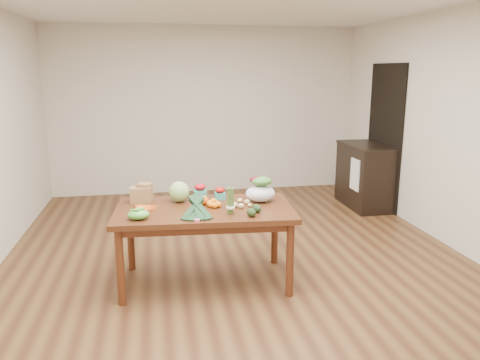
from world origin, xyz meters
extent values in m
plane|color=brown|center=(0.00, 0.00, 0.00)|extent=(6.00, 6.00, 0.00)
cube|color=beige|center=(0.00, 3.00, 1.35)|extent=(5.00, 0.02, 2.70)
cube|color=beige|center=(0.00, -3.00, 1.35)|extent=(5.00, 0.02, 2.70)
cube|color=beige|center=(2.50, 0.00, 1.35)|extent=(0.02, 6.00, 2.70)
cube|color=#4B2311|center=(-0.40, -0.51, 0.38)|extent=(1.71, 1.03, 0.75)
cube|color=black|center=(2.48, 1.60, 1.05)|extent=(0.02, 1.00, 2.10)
cube|color=black|center=(2.22, 1.64, 0.47)|extent=(0.52, 1.02, 0.94)
cube|color=white|center=(1.96, 1.40, 0.55)|extent=(0.02, 0.28, 0.45)
sphere|color=#91C16F|center=(-0.62, -0.27, 0.85)|extent=(0.20, 0.20, 0.20)
sphere|color=orange|center=(-0.44, -0.45, 0.79)|extent=(0.09, 0.09, 0.09)
sphere|color=#EB590E|center=(-0.39, -0.42, 0.79)|extent=(0.09, 0.09, 0.09)
sphere|color=orange|center=(-0.34, -0.50, 0.78)|extent=(0.07, 0.07, 0.07)
ellipsoid|color=#4E9733|center=(-1.00, -0.76, 0.79)|extent=(0.19, 0.14, 0.09)
ellipsoid|color=tan|center=(-0.11, -0.56, 0.77)|extent=(0.06, 0.05, 0.05)
ellipsoid|color=tan|center=(-0.07, -0.60, 0.77)|extent=(0.06, 0.05, 0.05)
ellipsoid|color=tan|center=(0.01, -0.48, 0.77)|extent=(0.06, 0.05, 0.05)
ellipsoid|color=#DDCC7F|center=(-0.04, -0.41, 0.77)|extent=(0.05, 0.05, 0.05)
ellipsoid|color=tan|center=(0.03, -0.58, 0.77)|extent=(0.05, 0.04, 0.04)
ellipsoid|color=black|center=(-0.02, -0.86, 0.79)|extent=(0.11, 0.13, 0.08)
ellipsoid|color=black|center=(0.05, -0.74, 0.79)|extent=(0.10, 0.13, 0.07)
camera|label=1|loc=(-0.83, -4.71, 2.01)|focal=35.00mm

